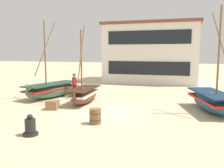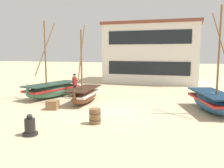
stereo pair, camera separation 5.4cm
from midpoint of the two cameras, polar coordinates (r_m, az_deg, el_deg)
The scene contains 9 objects.
ground_plane at distance 12.99m, azimuth -1.44°, elevation -6.70°, with size 120.00×120.00×0.00m, color #CCB78E.
fishing_boat_near_left at distance 15.17m, azimuth -6.80°, elevation -2.51°, with size 1.44×3.56×4.89m.
fishing_boat_centre_large at distance 17.53m, azimuth -14.33°, elevation -1.28°, with size 2.57×4.70×5.34m.
fishing_boat_far_right at distance 14.00m, azimuth 22.88°, elevation -3.75°, with size 2.56×4.34×5.57m.
fisherman_by_hull at distance 17.28m, azimuth -9.12°, elevation -0.38°, with size 0.42×0.40×1.68m.
capstan_winch at distance 9.89m, azimuth -19.25°, elevation -9.78°, with size 0.59×0.59×0.84m.
wooden_barrel at distance 10.82m, azimuth -4.20°, elevation -7.74°, with size 0.56×0.56×0.70m.
cargo_crate at distance 13.87m, azimuth -14.27°, elevation -4.91°, with size 0.62×0.62×0.52m, color olive.
harbor_building_main at distance 26.91m, azimuth 9.59°, elevation 7.46°, with size 10.01×6.76×6.33m.
Camera 1 is at (4.01, -11.92, 3.22)m, focal length 37.90 mm.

